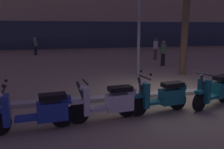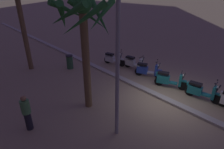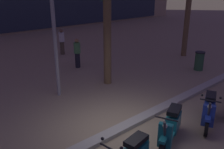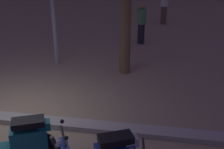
{
  "view_description": "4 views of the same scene",
  "coord_description": "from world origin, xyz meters",
  "px_view_note": "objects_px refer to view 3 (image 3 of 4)",
  "views": [
    {
      "loc": [
        -3.82,
        -6.85,
        2.25
      ],
      "look_at": [
        -2.17,
        -0.02,
        0.82
      ],
      "focal_mm": 36.11,
      "sensor_mm": 36.0,
      "label": 1
    },
    {
      "loc": [
        -4.04,
        7.25,
        5.12
      ],
      "look_at": [
        2.08,
        1.68,
        1.24
      ],
      "focal_mm": 29.65,
      "sensor_mm": 36.0,
      "label": 2
    },
    {
      "loc": [
        -4.33,
        -4.59,
        4.04
      ],
      "look_at": [
        0.84,
        1.24,
        1.21
      ],
      "focal_mm": 39.49,
      "sensor_mm": 36.0,
      "label": 3
    },
    {
      "loc": [
        3.33,
        -5.95,
        4.16
      ],
      "look_at": [
        2.23,
        0.59,
        1.06
      ],
      "focal_mm": 52.26,
      "sensor_mm": 36.0,
      "label": 4
    }
  ],
  "objects_px": {
    "scooter_blue_mid_centre": "(209,109)",
    "pedestrian_window_shopping": "(77,53)",
    "litter_bin": "(199,61)",
    "scooter_teal_gap_after_mid": "(171,126)",
    "pedestrian_by_palm_tree": "(62,41)"
  },
  "relations": [
    {
      "from": "scooter_teal_gap_after_mid",
      "to": "litter_bin",
      "type": "bearing_deg",
      "value": 23.72
    },
    {
      "from": "scooter_teal_gap_after_mid",
      "to": "pedestrian_window_shopping",
      "type": "xyz_separation_m",
      "value": [
        1.78,
        7.1,
        0.33
      ]
    },
    {
      "from": "scooter_teal_gap_after_mid",
      "to": "scooter_blue_mid_centre",
      "type": "xyz_separation_m",
      "value": [
        1.68,
        -0.2,
        -0.01
      ]
    },
    {
      "from": "scooter_blue_mid_centre",
      "to": "litter_bin",
      "type": "xyz_separation_m",
      "value": [
        4.43,
        2.89,
        0.03
      ]
    },
    {
      "from": "scooter_teal_gap_after_mid",
      "to": "pedestrian_by_palm_tree",
      "type": "distance_m",
      "value": 10.25
    },
    {
      "from": "scooter_teal_gap_after_mid",
      "to": "pedestrian_by_palm_tree",
      "type": "bearing_deg",
      "value": 75.56
    },
    {
      "from": "scooter_teal_gap_after_mid",
      "to": "pedestrian_window_shopping",
      "type": "distance_m",
      "value": 7.33
    },
    {
      "from": "litter_bin",
      "to": "scooter_teal_gap_after_mid",
      "type": "bearing_deg",
      "value": -156.28
    },
    {
      "from": "scooter_teal_gap_after_mid",
      "to": "scooter_blue_mid_centre",
      "type": "distance_m",
      "value": 1.7
    },
    {
      "from": "scooter_teal_gap_after_mid",
      "to": "pedestrian_by_palm_tree",
      "type": "height_order",
      "value": "pedestrian_by_palm_tree"
    },
    {
      "from": "pedestrian_by_palm_tree",
      "to": "litter_bin",
      "type": "height_order",
      "value": "pedestrian_by_palm_tree"
    },
    {
      "from": "scooter_blue_mid_centre",
      "to": "pedestrian_by_palm_tree",
      "type": "distance_m",
      "value": 10.17
    },
    {
      "from": "scooter_blue_mid_centre",
      "to": "scooter_teal_gap_after_mid",
      "type": "bearing_deg",
      "value": 173.21
    },
    {
      "from": "scooter_blue_mid_centre",
      "to": "pedestrian_window_shopping",
      "type": "xyz_separation_m",
      "value": [
        0.1,
        7.3,
        0.34
      ]
    },
    {
      "from": "scooter_blue_mid_centre",
      "to": "pedestrian_window_shopping",
      "type": "height_order",
      "value": "pedestrian_window_shopping"
    }
  ]
}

